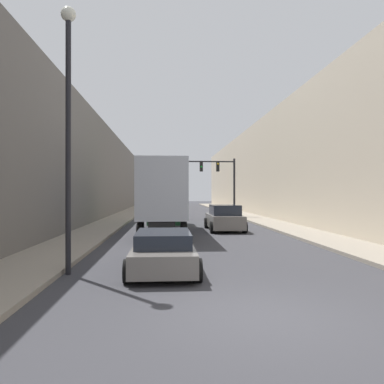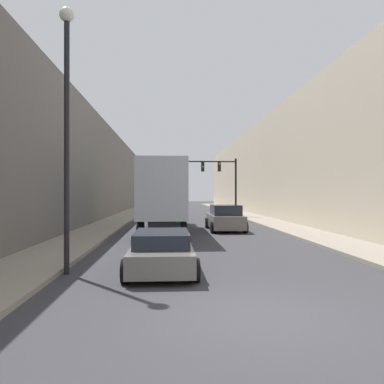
# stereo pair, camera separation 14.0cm
# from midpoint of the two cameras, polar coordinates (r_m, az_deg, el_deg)

# --- Properties ---
(ground_plane) EXTENTS (200.00, 200.00, 0.00)m
(ground_plane) POSITION_cam_midpoint_polar(r_m,az_deg,el_deg) (7.72, 10.51, -18.27)
(ground_plane) COLOR #38383D
(sidewalk_right) EXTENTS (2.59, 80.00, 0.15)m
(sidewalk_right) POSITION_cam_midpoint_polar(r_m,az_deg,el_deg) (38.03, 8.62, -3.63)
(sidewalk_right) COLOR gray
(sidewalk_right) RESTS_ON ground
(sidewalk_left) EXTENTS (2.59, 80.00, 0.15)m
(sidewalk_left) POSITION_cam_midpoint_polar(r_m,az_deg,el_deg) (37.45, -10.21, -3.69)
(sidewalk_left) COLOR gray
(sidewalk_left) RESTS_ON ground
(building_right) EXTENTS (6.00, 80.00, 9.79)m
(building_right) POSITION_cam_midpoint_polar(r_m,az_deg,el_deg) (39.16, 14.79, 3.53)
(building_right) COLOR beige
(building_right) RESTS_ON ground
(building_left) EXTENTS (6.00, 80.00, 8.86)m
(building_left) POSITION_cam_midpoint_polar(r_m,az_deg,el_deg) (38.18, -16.63, 2.92)
(building_left) COLOR #66605B
(building_left) RESTS_ON ground
(semi_truck) EXTENTS (2.45, 13.17, 4.08)m
(semi_truck) POSITION_cam_midpoint_polar(r_m,az_deg,el_deg) (23.46, -4.17, -0.39)
(semi_truck) COLOR #B2B7C1
(semi_truck) RESTS_ON ground
(sedan_car) EXTENTS (2.09, 4.61, 1.22)m
(sedan_car) POSITION_cam_midpoint_polar(r_m,az_deg,el_deg) (11.81, -4.26, -8.91)
(sedan_car) COLOR slate
(sedan_car) RESTS_ON ground
(suv_car) EXTENTS (2.19, 4.57, 1.64)m
(suv_car) POSITION_cam_midpoint_polar(r_m,az_deg,el_deg) (23.97, 5.23, -4.01)
(suv_car) COLOR slate
(suv_car) RESTS_ON ground
(traffic_signal_gantry) EXTENTS (6.54, 0.35, 5.73)m
(traffic_signal_gantry) POSITION_cam_midpoint_polar(r_m,az_deg,el_deg) (36.24, 3.94, 2.60)
(traffic_signal_gantry) COLOR black
(traffic_signal_gantry) RESTS_ON ground
(street_lamp) EXTENTS (0.44, 0.44, 7.89)m
(street_lamp) POSITION_cam_midpoint_polar(r_m,az_deg,el_deg) (11.87, -18.22, 12.31)
(street_lamp) COLOR black
(street_lamp) RESTS_ON ground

